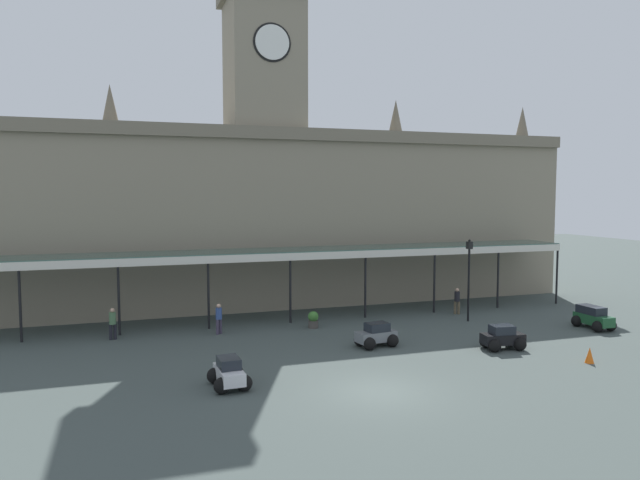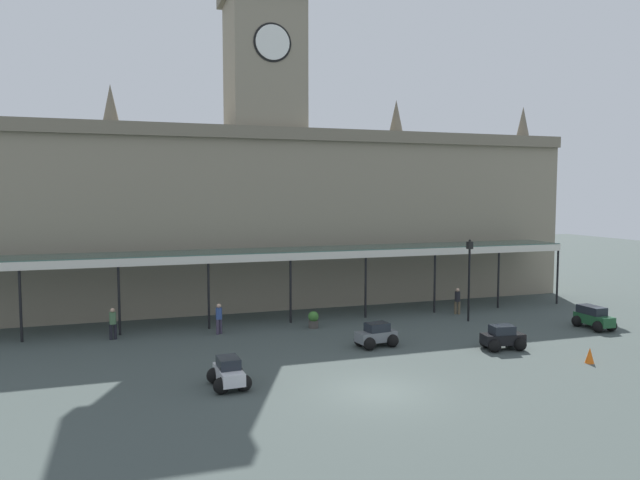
% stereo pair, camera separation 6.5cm
% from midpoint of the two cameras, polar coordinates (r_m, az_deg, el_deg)
% --- Properties ---
extents(ground_plane, '(140.00, 140.00, 0.00)m').
position_cam_midpoint_polar(ground_plane, '(23.42, 5.62, -14.50)').
color(ground_plane, '#414B48').
extents(station_building, '(43.84, 6.07, 21.49)m').
position_cam_midpoint_polar(station_building, '(40.46, -5.45, 3.28)').
color(station_building, gray).
rests_on(station_building, ground).
extents(entrance_canopy, '(38.43, 3.26, 4.23)m').
position_cam_midpoint_polar(entrance_canopy, '(35.52, -3.52, -1.23)').
color(entrance_canopy, '#38564C').
rests_on(entrance_canopy, ground).
extents(car_green_estate, '(1.57, 2.27, 1.27)m').
position_cam_midpoint_polar(car_green_estate, '(36.77, 25.03, -6.96)').
color(car_green_estate, '#1E512D').
rests_on(car_green_estate, ground).
extents(car_white_sedan, '(1.60, 2.10, 1.19)m').
position_cam_midpoint_polar(car_white_sedan, '(23.94, -8.94, -12.84)').
color(car_white_sedan, silver).
rests_on(car_white_sedan, ground).
extents(car_grey_sedan, '(2.16, 1.71, 1.19)m').
position_cam_midpoint_polar(car_grey_sedan, '(29.73, 5.45, -9.35)').
color(car_grey_sedan, slate).
rests_on(car_grey_sedan, ground).
extents(car_black_sedan, '(2.13, 1.66, 1.19)m').
position_cam_midpoint_polar(car_black_sedan, '(30.45, 17.31, -9.20)').
color(car_black_sedan, black).
rests_on(car_black_sedan, ground).
extents(pedestrian_crossing_forecourt, '(0.39, 0.34, 1.67)m').
position_cam_midpoint_polar(pedestrian_crossing_forecourt, '(32.69, -19.62, -7.58)').
color(pedestrian_crossing_forecourt, black).
rests_on(pedestrian_crossing_forecourt, ground).
extents(pedestrian_near_entrance, '(0.35, 0.34, 1.67)m').
position_cam_midpoint_polar(pedestrian_near_entrance, '(32.49, -9.89, -7.46)').
color(pedestrian_near_entrance, '#3F384C').
rests_on(pedestrian_near_entrance, ground).
extents(pedestrian_beside_cars, '(0.36, 0.34, 1.67)m').
position_cam_midpoint_polar(pedestrian_beside_cars, '(38.17, 13.17, -5.71)').
color(pedestrian_beside_cars, brown).
rests_on(pedestrian_beside_cars, ground).
extents(victorian_lamppost, '(0.30, 0.30, 4.92)m').
position_cam_midpoint_polar(victorian_lamppost, '(35.95, 14.27, -2.90)').
color(victorian_lamppost, black).
rests_on(victorian_lamppost, ground).
extents(traffic_cone, '(0.40, 0.40, 0.72)m').
position_cam_midpoint_polar(traffic_cone, '(29.48, 24.74, -10.16)').
color(traffic_cone, orange).
rests_on(traffic_cone, ground).
extents(planter_by_canopy, '(0.60, 0.60, 0.96)m').
position_cam_midpoint_polar(planter_by_canopy, '(33.52, -0.72, -7.75)').
color(planter_by_canopy, '#47423D').
rests_on(planter_by_canopy, ground).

